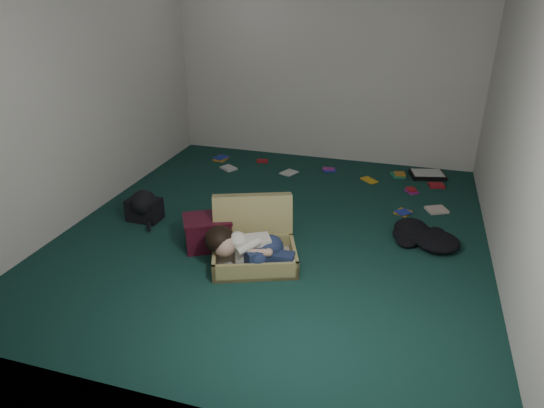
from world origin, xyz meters
The scene contains 12 objects.
floor centered at (0.00, 0.00, 0.00)m, with size 4.50×4.50×0.00m, color #143A33.
wall_back centered at (0.00, 2.25, 1.30)m, with size 4.50×4.50×0.00m, color silver.
wall_front centered at (0.00, -2.25, 1.30)m, with size 4.50×4.50×0.00m, color silver.
wall_left centered at (-2.00, 0.00, 1.30)m, with size 4.50×4.50×0.00m, color silver.
wall_right centered at (2.00, 0.00, 1.30)m, with size 4.50×4.50×0.00m, color silver.
suitcase centered at (-0.05, -0.56, 0.16)m, with size 0.92×0.91×0.53m.
person centered at (-0.03, -0.74, 0.20)m, with size 0.80×0.41×0.33m.
maroon_bin centered at (-0.52, -0.49, 0.15)m, with size 0.54×0.50×0.30m.
backpack centered at (-1.37, -0.17, 0.12)m, with size 0.41×0.33×0.25m, color black, non-canonical shape.
clothing_pile centered at (1.41, 0.18, 0.07)m, with size 0.47×0.38×0.15m, color black, non-canonical shape.
paper_tray centered at (1.43, 1.92, 0.03)m, with size 0.47×0.40×0.06m.
book_scatter centered at (0.38, 1.49, 0.01)m, with size 3.05×1.31×0.02m.
Camera 1 is at (1.18, -4.10, 2.27)m, focal length 32.00 mm.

